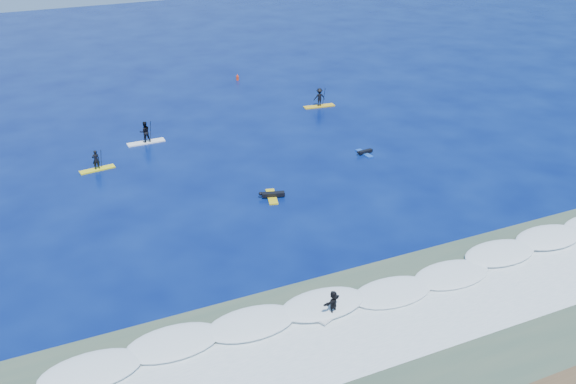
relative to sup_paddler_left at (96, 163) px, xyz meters
name	(u,v)px	position (x,y,z in m)	size (l,w,h in m)	color
ground	(294,213)	(10.88, -12.51, -0.59)	(160.00, 160.00, 0.00)	#030E47
shallow_water	(412,336)	(10.88, -26.51, -0.58)	(90.00, 13.00, 0.01)	#3C523F
breaking_wave	(370,293)	(10.88, -22.51, -0.59)	(40.00, 6.00, 0.30)	white
whitewater	(401,324)	(10.88, -25.51, -0.59)	(34.00, 5.00, 0.02)	silver
sup_paddler_left	(96,163)	(0.00, 0.00, 0.00)	(2.73, 0.98, 1.87)	yellow
sup_paddler_center	(145,134)	(4.69, 3.85, 0.24)	(3.16, 0.85, 2.21)	white
sup_paddler_right	(319,98)	(22.22, 5.98, 0.25)	(3.13, 1.09, 2.15)	gold
prone_paddler_near	(272,195)	(10.45, -9.80, -0.42)	(1.84, 2.42, 0.49)	gold
prone_paddler_far	(364,152)	(20.32, -5.86, -0.45)	(1.47, 1.89, 0.39)	#1748AF
wave_surfer	(333,304)	(8.00, -23.51, 0.23)	(2.03, 1.30, 1.43)	silver
marker_buoy	(237,78)	(18.02, 17.42, -0.27)	(0.30, 0.30, 0.72)	red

